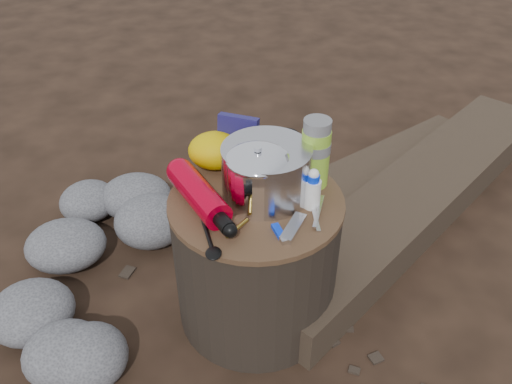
{
  "coord_description": "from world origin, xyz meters",
  "views": [
    {
      "loc": [
        -0.03,
        -1.18,
        1.35
      ],
      "look_at": [
        0.0,
        0.0,
        0.48
      ],
      "focal_mm": 37.24,
      "sensor_mm": 36.0,
      "label": 1
    }
  ],
  "objects_px": {
    "camping_pot": "(258,177)",
    "thermos": "(315,153)",
    "stump": "(256,259)",
    "fuel_bottle": "(199,194)",
    "travel_mug": "(286,150)",
    "log_main": "(418,196)"
  },
  "relations": [
    {
      "from": "camping_pot",
      "to": "thermos",
      "type": "distance_m",
      "value": 0.19
    },
    {
      "from": "travel_mug",
      "to": "thermos",
      "type": "bearing_deg",
      "value": -51.72
    },
    {
      "from": "fuel_bottle",
      "to": "thermos",
      "type": "bearing_deg",
      "value": -12.7
    },
    {
      "from": "stump",
      "to": "fuel_bottle",
      "type": "distance_m",
      "value": 0.31
    },
    {
      "from": "thermos",
      "to": "travel_mug",
      "type": "relative_size",
      "value": 1.89
    },
    {
      "from": "log_main",
      "to": "thermos",
      "type": "height_order",
      "value": "thermos"
    },
    {
      "from": "log_main",
      "to": "fuel_bottle",
      "type": "bearing_deg",
      "value": -103.41
    },
    {
      "from": "camping_pot",
      "to": "thermos",
      "type": "xyz_separation_m",
      "value": [
        0.16,
        0.09,
        0.02
      ]
    },
    {
      "from": "travel_mug",
      "to": "camping_pot",
      "type": "bearing_deg",
      "value": -115.85
    },
    {
      "from": "camping_pot",
      "to": "fuel_bottle",
      "type": "xyz_separation_m",
      "value": [
        -0.16,
        -0.01,
        -0.05
      ]
    },
    {
      "from": "thermos",
      "to": "camping_pot",
      "type": "bearing_deg",
      "value": -151.58
    },
    {
      "from": "fuel_bottle",
      "to": "travel_mug",
      "type": "bearing_deg",
      "value": 8.2
    },
    {
      "from": "log_main",
      "to": "camping_pot",
      "type": "xyz_separation_m",
      "value": [
        -0.66,
        -0.51,
        0.46
      ]
    },
    {
      "from": "log_main",
      "to": "camping_pot",
      "type": "height_order",
      "value": "camping_pot"
    },
    {
      "from": "stump",
      "to": "fuel_bottle",
      "type": "relative_size",
      "value": 1.51
    },
    {
      "from": "log_main",
      "to": "travel_mug",
      "type": "height_order",
      "value": "travel_mug"
    },
    {
      "from": "stump",
      "to": "travel_mug",
      "type": "bearing_deg",
      "value": 61.52
    },
    {
      "from": "camping_pot",
      "to": "stump",
      "type": "bearing_deg",
      "value": 112.1
    },
    {
      "from": "stump",
      "to": "fuel_bottle",
      "type": "height_order",
      "value": "fuel_bottle"
    },
    {
      "from": "stump",
      "to": "thermos",
      "type": "relative_size",
      "value": 2.41
    },
    {
      "from": "stump",
      "to": "fuel_bottle",
      "type": "xyz_separation_m",
      "value": [
        -0.16,
        -0.02,
        0.27
      ]
    },
    {
      "from": "stump",
      "to": "fuel_bottle",
      "type": "bearing_deg",
      "value": -173.06
    }
  ]
}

